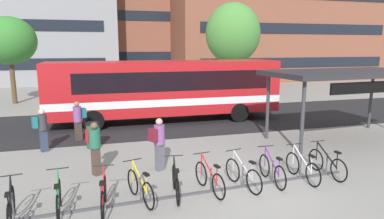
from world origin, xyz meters
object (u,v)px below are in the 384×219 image
parked_bicycle_black_4 (176,183)px  commuter_teal_pack_1 (42,127)px  parked_bicycle_yellow_3 (140,187)px  commuter_teal_pack_3 (78,118)px  street_tree_0 (233,34)px  city_bus (164,88)px  parked_bicycle_black_9 (327,164)px  transit_shelter (345,75)px  parked_bicycle_green_1 (59,199)px  street_tree_1 (9,41)px  trash_bin (93,135)px  commuter_maroon_pack_2 (159,141)px  parked_bicycle_black_0 (11,208)px  parked_bicycle_red_2 (104,196)px  parked_bicycle_silver_6 (243,175)px  commuter_red_pack_0 (95,145)px  parked_bicycle_purple_7 (272,170)px  parked_bicycle_red_5 (209,179)px  parked_bicycle_white_8 (302,168)px

parked_bicycle_black_4 → commuter_teal_pack_1: 6.58m
parked_bicycle_yellow_3 → commuter_teal_pack_3: 6.82m
parked_bicycle_black_4 → street_tree_0: bearing=-19.1°
city_bus → parked_bicycle_black_9: size_ratio=6.99×
city_bus → transit_shelter: (6.57, -5.61, 1.00)m
parked_bicycle_green_1 → city_bus: bearing=-28.8°
city_bus → street_tree_1: bearing=-42.8°
trash_bin → street_tree_1: (-5.37, 12.48, 3.80)m
parked_bicycle_black_9 → commuter_maroon_pack_2: 5.30m
parked_bicycle_black_9 → parked_bicycle_black_0: bearing=90.4°
parked_bicycle_red_2 → parked_bicycle_silver_6: 3.85m
city_bus → parked_bicycle_yellow_3: city_bus is taller
parked_bicycle_black_4 → trash_bin: (-2.13, 5.20, 0.13)m
parked_bicycle_green_1 → trash_bin: size_ratio=1.67×
commuter_red_pack_0 → commuter_teal_pack_3: (-0.67, 4.31, -0.01)m
parked_bicycle_black_0 → transit_shelter: bearing=-80.0°
parked_bicycle_purple_7 → commuter_teal_pack_1: size_ratio=1.04×
parked_bicycle_black_0 → parked_bicycle_green_1: 1.00m
parked_bicycle_black_4 → parked_bicycle_black_9: 4.84m
parked_bicycle_yellow_3 → parked_bicycle_silver_6: 2.92m
commuter_teal_pack_3 → parked_bicycle_purple_7: bearing=107.8°
parked_bicycle_red_2 → commuter_maroon_pack_2: (1.79, 2.32, 0.61)m
parked_bicycle_red_2 → street_tree_1: bearing=21.8°
parked_bicycle_black_4 → commuter_teal_pack_1: size_ratio=1.04×
commuter_teal_pack_3 → parked_bicycle_black_0: bearing=56.8°
parked_bicycle_black_4 → parked_bicycle_black_9: (4.84, 0.17, 0.00)m
parked_bicycle_black_4 → transit_shelter: bearing=-58.6°
parked_bicycle_green_1 → street_tree_1: street_tree_1 is taller
parked_bicycle_black_4 → parked_bicycle_green_1: bearing=101.7°
parked_bicycle_red_5 → street_tree_0: bearing=-33.5°
parked_bicycle_silver_6 → street_tree_1: bearing=16.3°
city_bus → parked_bicycle_black_4: (-1.53, -9.18, -1.39)m
parked_bicycle_yellow_3 → parked_bicycle_red_5: bearing=-103.8°
parked_bicycle_red_2 → commuter_red_pack_0: bearing=8.6°
parked_bicycle_red_5 → commuter_maroon_pack_2: size_ratio=0.99×
parked_bicycle_purple_7 → trash_bin: bearing=47.6°
parked_bicycle_red_5 → commuter_teal_pack_3: bearing=20.1°
parked_bicycle_white_8 → commuter_teal_pack_3: (-6.63, 6.45, 0.58)m
parked_bicycle_white_8 → street_tree_0: (4.96, 17.61, 4.57)m
parked_bicycle_green_1 → parked_bicycle_red_2: size_ratio=1.00×
trash_bin → street_tree_0: size_ratio=0.14×
parked_bicycle_green_1 → parked_bicycle_black_9: size_ratio=1.00×
parked_bicycle_green_1 → parked_bicycle_silver_6: size_ratio=1.02×
parked_bicycle_red_5 → street_tree_1: size_ratio=0.29×
parked_bicycle_black_0 → trash_bin: size_ratio=1.66×
city_bus → commuter_teal_pack_3: 5.08m
parked_bicycle_silver_6 → parked_bicycle_purple_7: (0.96, 0.08, 0.00)m
parked_bicycle_red_2 → commuter_teal_pack_3: commuter_teal_pack_3 is taller
parked_bicycle_white_8 → parked_bicycle_black_9: size_ratio=1.00×
parked_bicycle_red_2 → parked_bicycle_yellow_3: 0.95m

